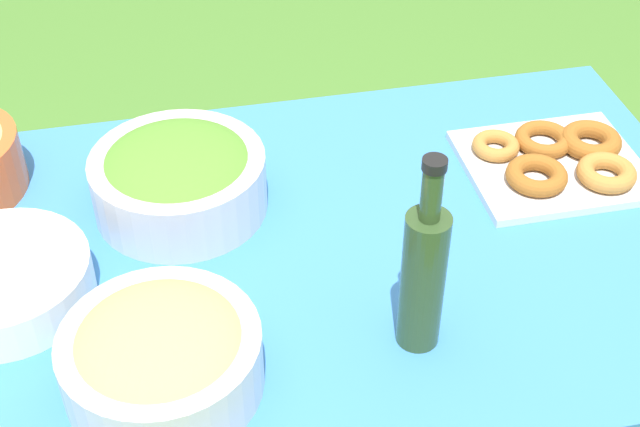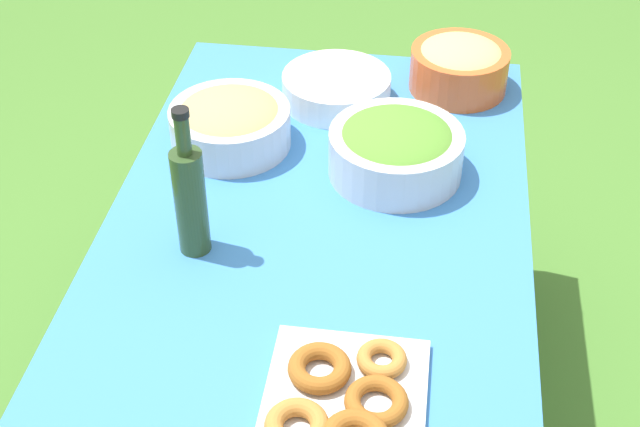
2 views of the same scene
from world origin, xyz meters
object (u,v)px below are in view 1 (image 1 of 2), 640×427
donut_platter (557,160)px  salad_bowl (179,177)px  bread_bowl (161,355)px  olive_oil_bottle (423,275)px  plate_stack (4,282)px

donut_platter → salad_bowl: bearing=-2.8°
salad_bowl → bread_bowl: 0.40m
olive_oil_bottle → bread_bowl: (0.37, 0.01, -0.07)m
donut_platter → bread_bowl: (0.75, 0.36, 0.04)m
donut_platter → bread_bowl: size_ratio=1.14×
donut_platter → bread_bowl: 0.83m
donut_platter → olive_oil_bottle: size_ratio=0.97×
salad_bowl → donut_platter: 0.69m
plate_stack → bread_bowl: (-0.23, 0.22, 0.02)m
bread_bowl → olive_oil_bottle: bearing=-178.7°
salad_bowl → olive_oil_bottle: 0.50m
donut_platter → plate_stack: (0.98, 0.14, 0.02)m
salad_bowl → donut_platter: salad_bowl is taller
olive_oil_bottle → bread_bowl: bearing=1.3°
salad_bowl → donut_platter: (-0.69, 0.03, -0.05)m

